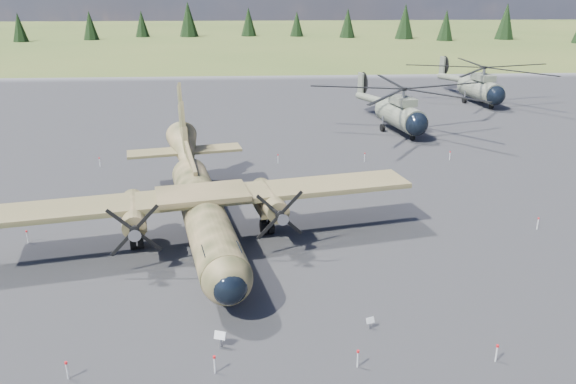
{
  "coord_description": "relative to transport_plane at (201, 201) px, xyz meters",
  "views": [
    {
      "loc": [
        -2.18,
        -33.04,
        15.15
      ],
      "look_at": [
        0.03,
        2.0,
        2.31
      ],
      "focal_mm": 35.0,
      "sensor_mm": 36.0,
      "label": 1
    }
  ],
  "objects": [
    {
      "name": "ground",
      "position": [
        5.56,
        -0.11,
        -2.52
      ],
      "size": [
        500.0,
        500.0,
        0.0
      ],
      "primitive_type": "plane",
      "color": "brown",
      "rests_on": "ground"
    },
    {
      "name": "apron",
      "position": [
        5.56,
        9.89,
        -2.52
      ],
      "size": [
        120.0,
        120.0,
        0.04
      ],
      "primitive_type": "cube",
      "color": "#57575B",
      "rests_on": "ground"
    },
    {
      "name": "transport_plane",
      "position": [
        0.0,
        0.0,
        0.0
      ],
      "size": [
        26.58,
        23.86,
        8.78
      ],
      "rotation": [
        0.0,
        0.0,
        0.21
      ],
      "color": "#34381E",
      "rests_on": "ground"
    },
    {
      "name": "helicopter_near",
      "position": [
        19.38,
        26.33,
        1.1
      ],
      "size": [
        23.54,
        25.29,
        5.11
      ],
      "rotation": [
        0.0,
        0.0,
        0.19
      ],
      "color": "#676A5C",
      "rests_on": "ground"
    },
    {
      "name": "helicopter_mid",
      "position": [
        34.28,
        41.48,
        1.2
      ],
      "size": [
        22.96,
        25.48,
        5.25
      ],
      "rotation": [
        0.0,
        0.0,
        0.12
      ],
      "color": "#676A5C",
      "rests_on": "ground"
    },
    {
      "name": "info_placard_left",
      "position": [
        1.7,
        -11.81,
        -1.98
      ],
      "size": [
        0.56,
        0.37,
        0.81
      ],
      "rotation": [
        0.0,
        0.0,
        -0.33
      ],
      "color": "gray",
      "rests_on": "ground"
    },
    {
      "name": "info_placard_right",
      "position": [
        8.66,
        -10.84,
        -2.11
      ],
      "size": [
        0.43,
        0.29,
        0.62
      ],
      "rotation": [
        0.0,
        0.0,
        0.34
      ],
      "color": "gray",
      "rests_on": "ground"
    },
    {
      "name": "barrier_fence",
      "position": [
        5.1,
        -0.18,
        -2.01
      ],
      "size": [
        33.12,
        29.62,
        0.85
      ],
      "color": "silver",
      "rests_on": "ground"
    },
    {
      "name": "treeline",
      "position": [
        3.61,
        1.34,
        2.33
      ],
      "size": [
        328.65,
        320.59,
        10.96
      ],
      "color": "black",
      "rests_on": "ground"
    }
  ]
}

